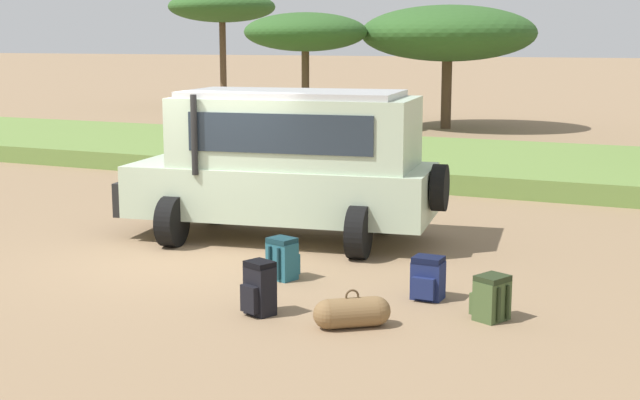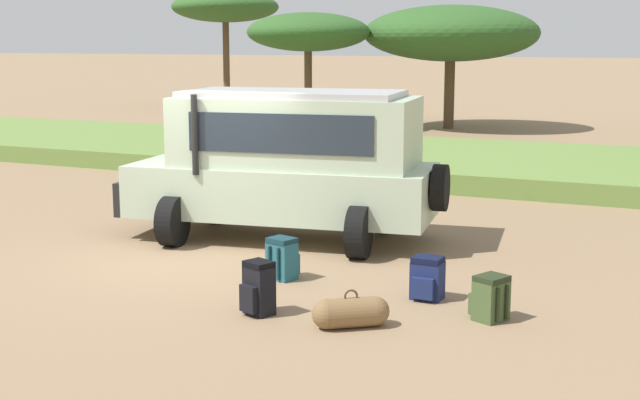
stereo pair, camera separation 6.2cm
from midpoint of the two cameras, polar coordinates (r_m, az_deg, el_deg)
ground_plane at (r=13.55m, az=-7.93°, el=-3.72°), size 320.00×320.00×0.00m
grass_bank at (r=22.87m, az=6.35°, el=2.56°), size 120.00×7.00×0.44m
safari_vehicle at (r=14.49m, az=-1.91°, el=2.49°), size 5.47×3.23×2.44m
backpack_beside_front_wheel at (r=10.67m, az=11.00°, el=-6.20°), size 0.47×0.46×0.54m
backpack_cluster_center at (r=11.37m, az=7.03°, el=-5.02°), size 0.39×0.41×0.55m
backpack_near_rear_wheel at (r=10.69m, az=-3.81°, el=-5.69°), size 0.41×0.42×0.65m
backpack_outermost at (r=12.24m, az=-2.27°, el=-3.79°), size 0.43×0.45×0.58m
duffel_bag_low_black_case at (r=10.24m, az=2.17°, el=-7.21°), size 0.79×0.69×0.45m
acacia_tree_far_left at (r=44.29m, az=-6.04°, el=12.16°), size 5.13×5.34×5.56m
acacia_tree_left_mid at (r=32.27m, az=-0.71°, el=10.67°), size 4.50×3.96×4.21m
acacia_tree_centre_back at (r=33.28m, az=8.42°, el=10.50°), size 6.42×6.03×4.49m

